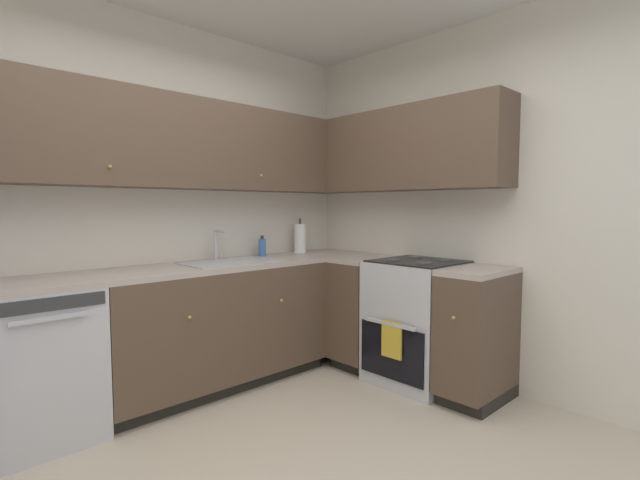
{
  "coord_description": "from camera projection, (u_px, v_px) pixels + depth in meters",
  "views": [
    {
      "loc": [
        -1.28,
        -1.54,
        1.33
      ],
      "look_at": [
        0.98,
        0.84,
        1.09
      ],
      "focal_mm": 25.5,
      "sensor_mm": 36.0,
      "label": 1
    }
  ],
  "objects": [
    {
      "name": "sink",
      "position": [
        232.0,
        268.0,
        3.39
      ],
      "size": [
        0.7,
        0.4,
        0.1
      ],
      "color": "#B7B7BC",
      "rests_on": "countertop_back"
    },
    {
      "name": "lower_cabinets_right",
      "position": [
        414.0,
        323.0,
        3.45
      ],
      "size": [
        0.62,
        1.34,
        0.88
      ],
      "color": "brown",
      "rests_on": "ground_plane"
    },
    {
      "name": "oven_range",
      "position": [
        418.0,
        321.0,
        3.44
      ],
      "size": [
        0.68,
        0.62,
        1.06
      ],
      "color": "silver",
      "rests_on": "ground_plane"
    },
    {
      "name": "wall_right",
      "position": [
        492.0,
        205.0,
        3.3
      ],
      "size": [
        0.05,
        3.48,
        2.68
      ],
      "primitive_type": "cube",
      "color": "silver",
      "rests_on": "ground_plane"
    },
    {
      "name": "countertop_back",
      "position": [
        215.0,
        266.0,
        3.32
      ],
      "size": [
        2.89,
        0.6,
        0.03
      ],
      "primitive_type": "cube",
      "color": "#B7A89E",
      "rests_on": "lower_cabinets_back"
    },
    {
      "name": "paper_towel_roll",
      "position": [
        300.0,
        238.0,
        4.09
      ],
      "size": [
        0.11,
        0.11,
        0.32
      ],
      "color": "white",
      "rests_on": "countertop_back"
    },
    {
      "name": "upper_cabinets_right",
      "position": [
        394.0,
        151.0,
        3.68
      ],
      "size": [
        0.32,
        1.89,
        0.64
      ],
      "color": "brown"
    },
    {
      "name": "wall_back",
      "position": [
        136.0,
        205.0,
        3.23
      ],
      "size": [
        3.86,
        0.05,
        2.68
      ],
      "primitive_type": "cube",
      "color": "silver",
      "rests_on": "ground_plane"
    },
    {
      "name": "faucet",
      "position": [
        218.0,
        242.0,
        3.53
      ],
      "size": [
        0.07,
        0.16,
        0.24
      ],
      "color": "silver",
      "rests_on": "countertop_back"
    },
    {
      "name": "dishwasher",
      "position": [
        38.0,
        364.0,
        2.57
      ],
      "size": [
        0.6,
        0.63,
        0.88
      ],
      "color": "silver",
      "rests_on": "ground_plane"
    },
    {
      "name": "soap_bottle",
      "position": [
        262.0,
        247.0,
        3.83
      ],
      "size": [
        0.06,
        0.06,
        0.17
      ],
      "color": "#3F72BF",
      "rests_on": "countertop_back"
    },
    {
      "name": "countertop_right",
      "position": [
        415.0,
        264.0,
        3.41
      ],
      "size": [
        0.6,
        1.34,
        0.03
      ],
      "color": "#B7A89E",
      "rests_on": "lower_cabinets_right"
    },
    {
      "name": "lower_cabinets_back",
      "position": [
        216.0,
        327.0,
        3.36
      ],
      "size": [
        1.68,
        0.62,
        0.88
      ],
      "color": "brown",
      "rests_on": "ground_plane"
    },
    {
      "name": "upper_cabinets_back",
      "position": [
        183.0,
        144.0,
        3.25
      ],
      "size": [
        2.57,
        0.34,
        0.64
      ],
      "color": "brown"
    }
  ]
}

